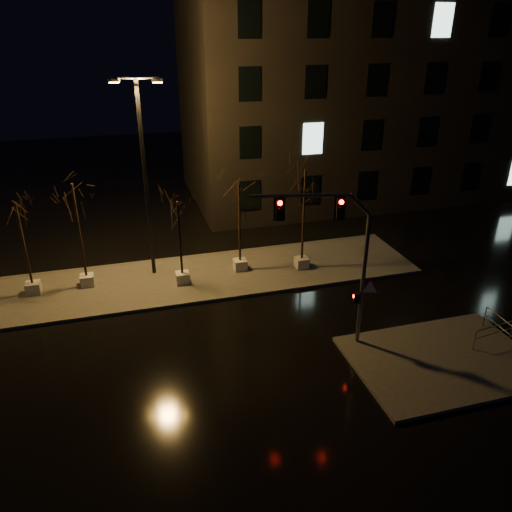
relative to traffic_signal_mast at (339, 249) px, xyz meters
name	(u,v)px	position (x,y,z in m)	size (l,w,h in m)	color
ground	(233,342)	(-3.85, 1.27, -4.29)	(90.00, 90.00, 0.00)	black
median	(206,276)	(-3.85, 7.27, -4.21)	(22.00, 5.00, 0.15)	#45433E
sidewalk_corner	(442,360)	(3.65, -2.23, -4.21)	(7.00, 5.00, 0.15)	#45433E
building	(360,90)	(10.15, 19.27, 3.21)	(25.00, 12.00, 15.00)	black
tree_0	(20,224)	(-12.16, 7.67, -0.58)	(1.80, 1.80, 4.68)	beige
tree_1	(76,208)	(-9.69, 7.77, -0.08)	(1.80, 1.80, 5.35)	beige
tree_2	(179,221)	(-5.11, 6.77, -0.83)	(1.80, 1.80, 4.36)	beige
tree_3	(239,204)	(-1.99, 7.43, -0.51)	(1.80, 1.80, 4.78)	beige
tree_4	(305,192)	(1.20, 6.78, 0.02)	(1.80, 1.80, 5.47)	beige
traffic_signal_mast	(339,249)	(0.00, 0.00, 0.00)	(5.03, 1.28, 6.30)	slate
streetlight_main	(144,168)	(-6.39, 8.31, 1.42)	(2.39, 0.88, 9.64)	black
guard_rail_a	(494,332)	(6.15, -1.89, -3.56)	(2.02, 0.30, 0.88)	slate
guard_rail_b	(501,326)	(6.65, -1.68, -3.51)	(0.13, 2.05, 0.97)	slate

